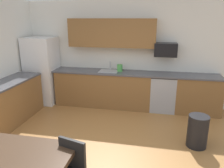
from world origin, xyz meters
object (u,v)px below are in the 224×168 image
object	(u,v)px
refrigerator	(42,71)
trash_bin	(198,131)
kettle	(120,68)
dining_table	(10,160)
oven_range	(163,93)
microwave	(166,50)

from	to	relation	value
refrigerator	trash_bin	xyz separation A→B (m)	(3.82, -1.53, -0.59)
kettle	dining_table	bearing A→B (deg)	-101.06
oven_range	dining_table	bearing A→B (deg)	-117.35
refrigerator	microwave	distance (m)	3.29
refrigerator	microwave	xyz separation A→B (m)	(3.22, 0.18, 0.63)
refrigerator	trash_bin	size ratio (longest dim) A/B	2.96
refrigerator	trash_bin	distance (m)	4.16
oven_range	kettle	world-z (taller)	kettle
oven_range	kettle	xyz separation A→B (m)	(-1.11, 0.05, 0.56)
kettle	refrigerator	bearing A→B (deg)	-176.47
microwave	trash_bin	distance (m)	2.19
microwave	dining_table	distance (m)	4.11
oven_range	trash_bin	world-z (taller)	oven_range
dining_table	microwave	bearing A→B (deg)	63.30
refrigerator	trash_bin	world-z (taller)	refrigerator
microwave	dining_table	size ratio (longest dim) A/B	0.39
refrigerator	dining_table	bearing A→B (deg)	-67.44
microwave	trash_bin	bearing A→B (deg)	-70.70
refrigerator	dining_table	world-z (taller)	refrigerator
refrigerator	oven_range	world-z (taller)	refrigerator
dining_table	kettle	bearing A→B (deg)	78.94
refrigerator	microwave	bearing A→B (deg)	3.20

